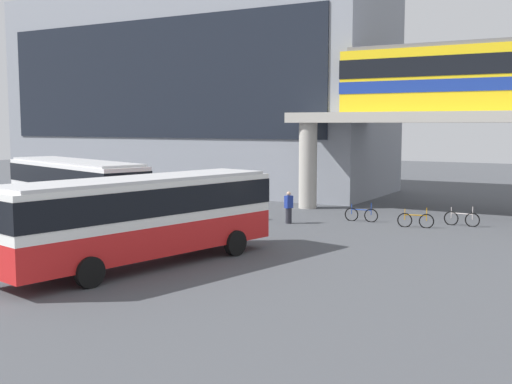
{
  "coord_description": "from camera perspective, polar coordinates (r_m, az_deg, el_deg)",
  "views": [
    {
      "loc": [
        16.04,
        -17.39,
        5.12
      ],
      "look_at": [
        2.69,
        6.32,
        2.2
      ],
      "focal_mm": 44.61,
      "sensor_mm": 36.0,
      "label": 1
    }
  ],
  "objects": [
    {
      "name": "bus_secondary",
      "position": [
        34.69,
        -15.95,
        0.71
      ],
      "size": [
        11.27,
        5.96,
        3.22
      ],
      "color": "#1E4CB2",
      "rests_on": "ground_plane"
    },
    {
      "name": "pedestrian_near_building",
      "position": [
        33.92,
        -1.51,
        -1.27
      ],
      "size": [
        0.45,
        0.35,
        1.61
      ],
      "color": "#724C8C",
      "rests_on": "ground_plane"
    },
    {
      "name": "bicycle_orange",
      "position": [
        32.51,
        14.12,
        -2.48
      ],
      "size": [
        1.77,
        0.42,
        1.04
      ],
      "color": "black",
      "rests_on": "ground_plane"
    },
    {
      "name": "bus_main",
      "position": [
        23.2,
        -10.14,
        -1.73
      ],
      "size": [
        4.88,
        11.33,
        3.22
      ],
      "color": "red",
      "rests_on": "ground_plane"
    },
    {
      "name": "bicycle_silver",
      "position": [
        33.68,
        17.96,
        -2.3
      ],
      "size": [
        1.79,
        0.14,
        1.04
      ],
      "color": "black",
      "rests_on": "ground_plane"
    },
    {
      "name": "ground_plane",
      "position": [
        32.15,
        -0.96,
        -3.04
      ],
      "size": [
        120.0,
        120.0,
        0.0
      ],
      "primitive_type": "plane",
      "color": "#47494F"
    },
    {
      "name": "station_building",
      "position": [
        51.9,
        -5.56,
        8.88
      ],
      "size": [
        30.91,
        10.91,
        15.27
      ],
      "color": "gray",
      "rests_on": "ground_plane"
    },
    {
      "name": "pedestrian_walking_across",
      "position": [
        32.81,
        2.95,
        -1.49
      ],
      "size": [
        0.39,
        0.47,
        1.66
      ],
      "color": "#26262D",
      "rests_on": "ground_plane"
    },
    {
      "name": "bicycle_blue",
      "position": [
        33.94,
        9.42,
        -2.02
      ],
      "size": [
        1.79,
        0.24,
        1.04
      ],
      "color": "black",
      "rests_on": "ground_plane"
    }
  ]
}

